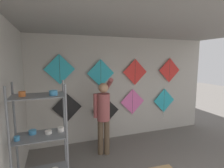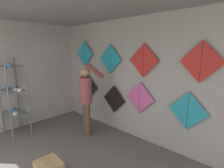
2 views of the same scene
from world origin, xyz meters
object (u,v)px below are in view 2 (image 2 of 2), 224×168
(kite_0, at_px, (89,87))
(kite_3, at_px, (187,113))
(kite_1, at_px, (114,99))
(kite_4, at_px, (85,54))
(kite_7, at_px, (201,62))
(shelf_rack, at_px, (13,92))
(shopkeeper, at_px, (86,95))
(kite_6, at_px, (143,61))
(kite_2, at_px, (140,98))
(kite_5, at_px, (110,59))

(kite_0, xyz_separation_m, kite_3, (2.89, -0.00, -0.07))
(kite_0, xyz_separation_m, kite_1, (1.02, 0.00, -0.18))
(kite_4, distance_m, kite_7, 3.18)
(shelf_rack, distance_m, kite_3, 3.89)
(shopkeeper, relative_size, kite_0, 2.44)
(kite_6, bearing_deg, kite_3, -0.03)
(kite_0, relative_size, kite_6, 1.00)
(kite_0, bearing_deg, kite_2, 0.00)
(kite_1, bearing_deg, kite_3, -0.02)
(shopkeeper, bearing_deg, kite_4, 159.07)
(kite_7, bearing_deg, kite_5, 180.00)
(kite_1, bearing_deg, kite_5, 180.00)
(shopkeeper, height_order, kite_4, kite_4)
(shelf_rack, height_order, shopkeeper, shelf_rack)
(kite_2, relative_size, kite_3, 0.78)
(shelf_rack, bearing_deg, shopkeeper, 43.45)
(kite_0, xyz_separation_m, kite_2, (1.82, 0.00, 0.01))
(kite_6, bearing_deg, shelf_rack, -141.92)
(kite_4, height_order, kite_5, kite_4)
(shopkeeper, xyz_separation_m, kite_1, (0.28, 0.68, -0.19))
(kite_1, relative_size, kite_2, 1.00)
(shopkeeper, xyz_separation_m, kite_0, (-0.75, 0.68, -0.01))
(kite_3, bearing_deg, kite_2, 179.97)
(kite_6, height_order, kite_7, kite_7)
(shopkeeper, height_order, kite_6, kite_6)
(kite_0, xyz_separation_m, kite_6, (1.88, 0.00, 0.85))
(kite_0, distance_m, kite_1, 1.04)
(shelf_rack, bearing_deg, kite_6, 38.08)
(shelf_rack, distance_m, kite_4, 2.11)
(kite_7, bearing_deg, kite_3, -179.77)
(shelf_rack, height_order, kite_4, kite_4)
(shopkeeper, bearing_deg, kite_3, 34.28)
(shopkeeper, distance_m, kite_7, 2.54)
(kite_0, height_order, kite_4, kite_4)
(shelf_rack, distance_m, kite_1, 2.45)
(kite_5, bearing_deg, kite_2, 0.00)
(shopkeeper, bearing_deg, kite_7, 33.22)
(kite_6, relative_size, kite_7, 1.00)
(kite_2, relative_size, kite_6, 1.00)
(shelf_rack, distance_m, kite_2, 3.00)
(kite_3, bearing_deg, kite_0, 179.99)
(kite_1, xyz_separation_m, kite_6, (0.86, 0.00, 1.03))
(kite_0, distance_m, kite_2, 1.82)
(kite_1, relative_size, kite_7, 1.00)
(kite_2, distance_m, kite_5, 1.25)
(kite_0, distance_m, kite_6, 2.07)
(shopkeeper, xyz_separation_m, kite_2, (1.07, 0.68, 0.00))
(kite_0, distance_m, kite_7, 3.16)
(kite_0, relative_size, kite_1, 1.00)
(shelf_rack, xyz_separation_m, kite_1, (1.54, 1.88, -0.26))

